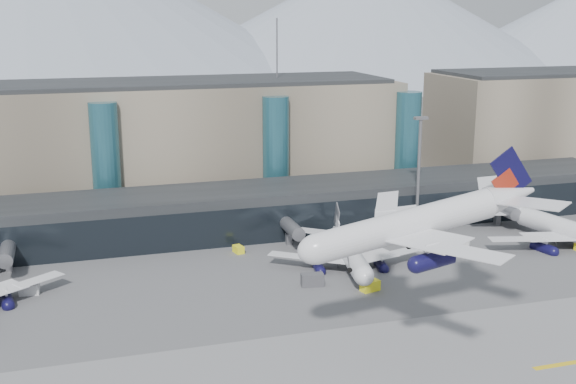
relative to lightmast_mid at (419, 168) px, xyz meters
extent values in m
plane|color=#515154|center=(-30.00, -48.00, -14.42)|extent=(900.00, 900.00, 0.00)
cube|color=gold|center=(-10.00, -63.00, -14.37)|extent=(8.00, 1.00, 0.02)
cube|color=black|center=(-30.00, 10.00, -9.42)|extent=(170.00, 18.00, 10.00)
cube|color=black|center=(-30.00, 1.10, -10.42)|extent=(170.00, 0.40, 8.00)
cylinder|color=slate|center=(-85.00, -1.00, -10.22)|extent=(2.80, 14.00, 2.80)
cube|color=slate|center=(-85.00, -1.00, -13.22)|extent=(1.20, 1.20, 2.40)
cylinder|color=slate|center=(-30.00, -1.00, -10.22)|extent=(2.80, 14.00, 2.80)
cube|color=slate|center=(-30.00, -1.00, -13.22)|extent=(1.20, 1.20, 2.40)
cylinder|color=slate|center=(20.00, -1.00, -10.22)|extent=(2.80, 14.00, 2.80)
cube|color=slate|center=(20.00, -1.00, -13.22)|extent=(1.20, 1.20, 2.40)
cube|color=gray|center=(-55.00, 42.00, 0.58)|extent=(130.00, 30.00, 30.00)
cube|color=black|center=(-55.00, 42.00, 16.08)|extent=(123.50, 28.00, 1.00)
cube|color=gray|center=(65.00, 42.00, 0.58)|extent=(70.00, 30.00, 30.00)
cube|color=black|center=(65.00, 42.00, 16.08)|extent=(66.50, 28.00, 1.00)
cylinder|color=#265C6C|center=(-65.00, 26.00, -0.42)|extent=(6.40, 6.40, 28.00)
cylinder|color=#265C6C|center=(-25.00, 26.00, -0.42)|extent=(6.40, 6.40, 28.00)
cylinder|color=#265C6C|center=(10.00, 26.00, -0.42)|extent=(6.40, 6.40, 28.00)
cylinder|color=slate|center=(-20.00, 42.00, 23.58)|extent=(0.40, 0.40, 16.00)
cone|color=gray|center=(-90.00, 332.00, 40.58)|extent=(400.00, 400.00, 110.00)
cone|color=gray|center=(130.00, 332.00, 28.08)|extent=(340.00, 340.00, 85.00)
cylinder|color=slate|center=(0.00, 0.00, -1.92)|extent=(0.70, 0.70, 25.00)
cube|color=slate|center=(0.00, 0.00, 10.88)|extent=(3.00, 1.20, 0.60)
cylinder|color=silver|center=(-26.74, -52.26, 5.99)|extent=(25.78, 4.69, 4.26)
ellipsoid|color=silver|center=(-39.60, -52.05, 5.99)|extent=(6.04, 4.36, 4.26)
cone|color=silver|center=(-10.21, -52.54, 6.21)|extent=(7.42, 4.38, 4.26)
cube|color=silver|center=(-25.06, -61.47, 5.29)|extent=(13.19, 19.32, 0.21)
cylinder|color=#0E0C35|center=(-26.49, -59.25, 3.12)|extent=(5.18, 2.43, 2.34)
cube|color=silver|center=(-10.30, -57.68, 6.42)|extent=(7.62, 10.18, 0.17)
cube|color=silver|center=(-24.75, -43.11, 5.29)|extent=(13.65, 19.25, 0.21)
cylinder|color=#0E0C35|center=(-26.26, -45.29, 3.12)|extent=(5.18, 2.43, 2.34)
cube|color=silver|center=(-10.13, -47.39, 6.42)|extent=(7.84, 10.14, 0.17)
cube|color=#0E0C35|center=(-9.85, -52.54, 9.62)|extent=(6.37, 0.36, 7.50)
cube|color=maroon|center=(-10.95, -52.52, 8.34)|extent=(4.26, 0.37, 4.10)
cylinder|color=slate|center=(-35.74, -52.11, 3.22)|extent=(0.17, 0.17, 3.41)
cylinder|color=black|center=(-35.74, -52.11, 1.73)|extent=(0.76, 0.28, 0.76)
cylinder|color=black|center=(-25.68, -54.84, 1.73)|extent=(0.98, 0.39, 0.97)
cylinder|color=black|center=(-25.60, -49.72, 1.73)|extent=(0.98, 0.39, 0.97)
cube|color=silver|center=(-82.96, -13.91, -10.72)|extent=(17.06, 14.29, 0.19)
cylinder|color=#0E0C35|center=(-84.72, -15.58, -12.71)|extent=(2.92, 5.00, 2.14)
cylinder|color=silver|center=(-22.91, -17.00, -10.33)|extent=(7.53, 22.43, 3.67)
ellipsoid|color=silver|center=(-24.87, -27.89, -10.33)|extent=(4.52, 5.70, 3.67)
cone|color=silver|center=(-20.39, -3.00, -10.15)|extent=(4.73, 6.87, 3.67)
cube|color=silver|center=(-14.86, -16.85, -10.94)|extent=(16.65, 9.23, 0.18)
cylinder|color=#0E0C35|center=(-16.95, -17.75, -12.81)|extent=(2.77, 4.71, 2.02)
cube|color=silver|center=(-16.04, -3.79, -9.97)|extent=(8.79, 5.52, 0.15)
cube|color=silver|center=(-30.41, -14.04, -10.94)|extent=(16.01, 13.50, 0.18)
cylinder|color=#0E0C35|center=(-28.77, -15.62, -12.81)|extent=(2.77, 4.71, 2.02)
cube|color=silver|center=(-24.75, -2.22, -9.97)|extent=(8.41, 7.57, 0.15)
cube|color=slate|center=(-20.33, -2.69, -7.22)|extent=(1.19, 5.43, 6.45)
cube|color=silver|center=(-20.50, -3.62, -8.32)|extent=(0.90, 3.65, 3.53)
cylinder|color=slate|center=(-24.29, -24.62, -12.72)|extent=(0.15, 0.15, 2.93)
cylinder|color=black|center=(-24.29, -24.62, -14.00)|extent=(0.34, 0.68, 0.65)
cylinder|color=black|center=(-20.58, -16.46, -14.00)|extent=(0.47, 0.88, 0.84)
cylinder|color=black|center=(-24.91, -15.68, -14.00)|extent=(0.47, 0.88, 0.84)
cylinder|color=silver|center=(24.93, -17.00, -9.66)|extent=(9.29, 26.11, 4.27)
cone|color=silver|center=(21.65, -0.76, -9.45)|extent=(5.64, 8.06, 4.27)
cube|color=silver|center=(26.70, 0.26, -9.23)|extent=(9.73, 8.92, 0.17)
cube|color=silver|center=(15.54, -17.02, -10.37)|extent=(19.36, 10.41, 0.21)
cylinder|color=#0E0C35|center=(18.00, -18.02, -12.54)|extent=(3.32, 5.52, 2.35)
cube|color=silver|center=(16.60, -1.78, -9.23)|extent=(10.23, 6.26, 0.17)
cube|color=#0E0C35|center=(21.58, -0.40, -6.03)|extent=(1.51, 6.30, 7.52)
cube|color=silver|center=(21.79, -1.48, -7.31)|extent=(1.14, 4.24, 4.11)
cylinder|color=black|center=(27.22, -15.41, -13.93)|extent=(0.56, 1.03, 0.97)
cylinder|color=black|center=(22.20, -16.42, -13.93)|extent=(0.56, 1.03, 0.97)
cube|color=silver|center=(-80.92, -14.35, -13.49)|extent=(3.47, 2.16, 1.86)
cube|color=yellow|center=(-41.33, -3.20, -13.68)|extent=(2.11, 2.84, 1.47)
cube|color=#454549|center=(-32.88, -24.79, -13.31)|extent=(4.27, 2.68, 2.22)
cube|color=silver|center=(-4.76, -11.89, -13.54)|extent=(2.69, 3.48, 1.77)
cube|color=#454549|center=(-85.65, -14.07, -13.38)|extent=(3.28, 4.19, 2.07)
cube|color=silver|center=(5.04, -12.07, -13.75)|extent=(2.62, 2.49, 1.34)
cube|color=yellow|center=(-24.00, -30.00, -13.50)|extent=(3.68, 2.57, 1.85)
camera|label=1|loc=(-72.22, -138.84, 32.72)|focal=45.00mm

